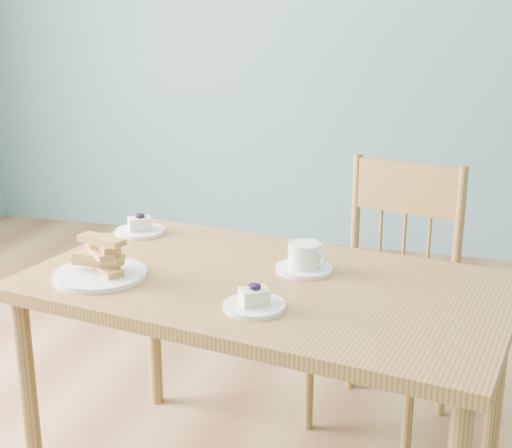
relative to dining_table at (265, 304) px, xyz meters
name	(u,v)px	position (x,y,z in m)	size (l,w,h in m)	color
room	(235,19)	(-0.04, -0.11, 0.74)	(5.01, 5.01, 2.71)	olive
dining_table	(265,304)	(0.00, 0.00, 0.00)	(1.37, 0.92, 0.68)	olive
dining_chair	(386,295)	(0.27, 0.54, -0.15)	(0.50, 0.49, 0.89)	olive
cheesecake_plate_near	(254,302)	(0.03, -0.19, 0.08)	(0.15, 0.15, 0.06)	silver
cheesecake_plate_far	(140,228)	(-0.50, 0.29, 0.08)	(0.16, 0.16, 0.07)	silver
coffee_cup	(305,259)	(0.08, 0.10, 0.10)	(0.16, 0.16, 0.08)	silver
biscotti_plate	(100,264)	(-0.43, -0.10, 0.11)	(0.25, 0.25, 0.12)	silver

